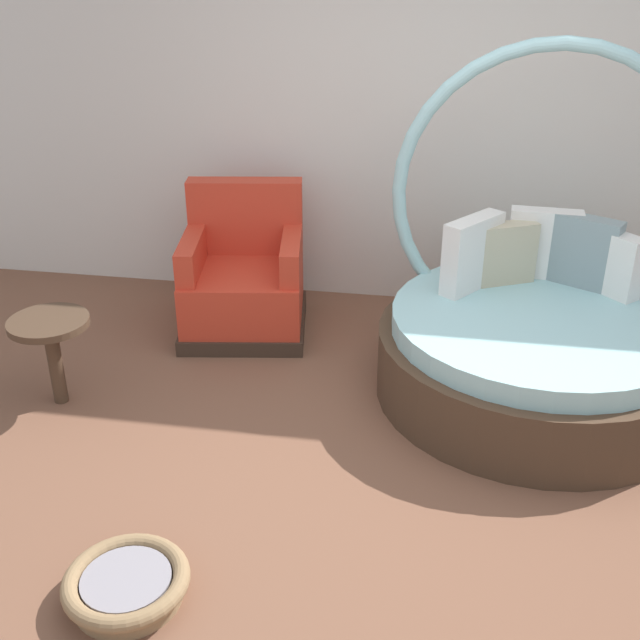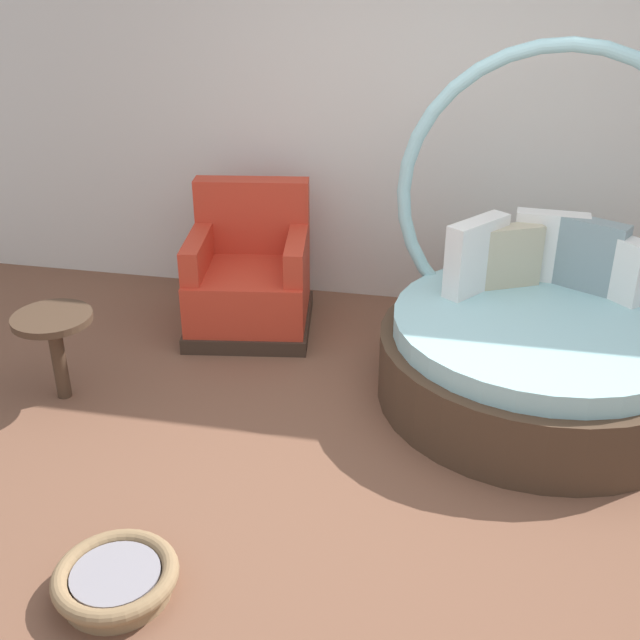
{
  "view_description": "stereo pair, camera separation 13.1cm",
  "coord_description": "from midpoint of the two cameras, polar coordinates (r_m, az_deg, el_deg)",
  "views": [
    {
      "loc": [
        0.27,
        -3.13,
        2.42
      ],
      "look_at": [
        -0.36,
        0.55,
        0.55
      ],
      "focal_mm": 43.91,
      "sensor_mm": 36.0,
      "label": 1
    },
    {
      "loc": [
        0.39,
        -3.1,
        2.42
      ],
      "look_at": [
        -0.36,
        0.55,
        0.55
      ],
      "focal_mm": 43.91,
      "sensor_mm": 36.0,
      "label": 2
    }
  ],
  "objects": [
    {
      "name": "round_daybed",
      "position": [
        4.61,
        14.77,
        -0.67
      ],
      "size": [
        1.79,
        1.79,
        1.92
      ],
      "color": "#473323",
      "rests_on": "ground_plane"
    },
    {
      "name": "pet_basket",
      "position": [
        3.4,
        -15.04,
        -18.14
      ],
      "size": [
        0.51,
        0.51,
        0.13
      ],
      "color": "#8E704C",
      "rests_on": "ground_plane"
    },
    {
      "name": "back_wall",
      "position": [
        5.35,
        6.27,
        17.31
      ],
      "size": [
        8.0,
        0.12,
        3.13
      ],
      "primitive_type": "cube",
      "color": "silver",
      "rests_on": "ground_plane"
    },
    {
      "name": "ground_plane",
      "position": [
        3.96,
        2.9,
        -11.21
      ],
      "size": [
        8.0,
        8.0,
        0.02
      ],
      "primitive_type": "cube",
      "color": "brown"
    },
    {
      "name": "red_armchair",
      "position": [
        5.21,
        -6.26,
        2.86
      ],
      "size": [
        0.91,
        0.91,
        0.94
      ],
      "color": "#38281E",
      "rests_on": "ground_plane"
    },
    {
      "name": "side_table",
      "position": [
        4.55,
        -19.84,
        -1.03
      ],
      "size": [
        0.44,
        0.44,
        0.52
      ],
      "color": "#473323",
      "rests_on": "ground_plane"
    }
  ]
}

